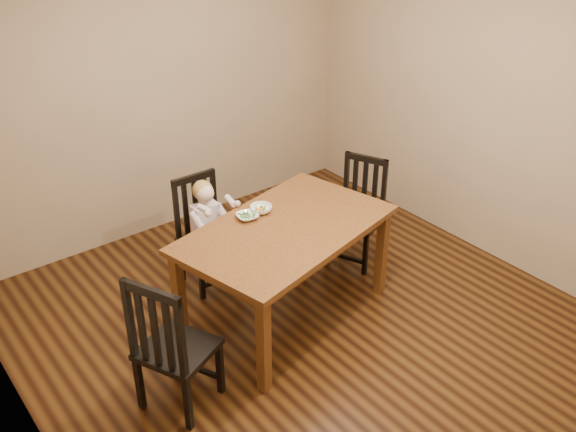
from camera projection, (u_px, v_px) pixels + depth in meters
room at (300, 164)px, 4.39m from camera, size 4.01×4.01×2.71m
dining_table at (286, 238)px, 4.78m from camera, size 1.79×1.30×0.81m
chair_child at (205, 233)px, 5.32m from camera, size 0.42×0.40×0.95m
chair_left at (172, 347)px, 4.04m from camera, size 0.57×0.58×1.03m
chair_right at (358, 213)px, 5.63m from camera, size 0.52×0.53×0.96m
toddler at (207, 223)px, 5.23m from camera, size 0.29×0.36×0.49m
bowl_peas at (247, 216)px, 4.82m from camera, size 0.19×0.19×0.04m
bowl_veg at (261, 209)px, 4.91m from camera, size 0.22×0.22×0.05m
fork at (246, 217)px, 4.77m from camera, size 0.10×0.08×0.05m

